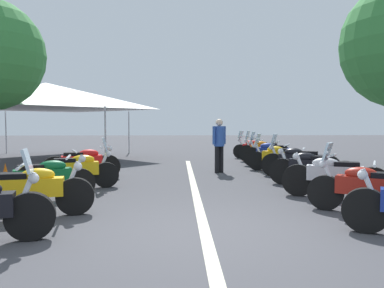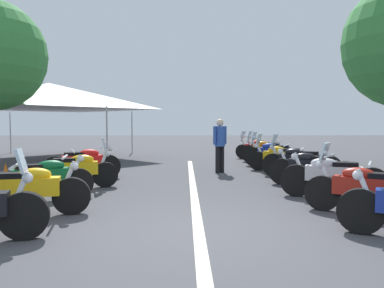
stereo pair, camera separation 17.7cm
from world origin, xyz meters
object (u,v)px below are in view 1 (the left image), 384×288
motorcycle_right_row_5 (280,157)px  motorcycle_right_row_6 (272,153)px  traffic_cone_0 (6,176)px  motorcycle_left_row_1 (28,190)px  motorcycle_left_row_4 (83,163)px  motorcycle_left_row_3 (77,169)px  motorcycle_right_row_4 (299,161)px  motorcycle_right_row_8 (255,148)px  motorcycle_right_row_3 (312,167)px  motorcycle_right_row_7 (264,150)px  bystander_0 (219,141)px  motorcycle_left_row_2 (44,178)px  event_tent (46,96)px  motorcycle_right_row_2 (334,176)px  motorcycle_right_row_1 (370,188)px

motorcycle_right_row_5 → motorcycle_right_row_6: motorcycle_right_row_6 is taller
traffic_cone_0 → motorcycle_left_row_1: bearing=-149.5°
motorcycle_left_row_4 → motorcycle_left_row_3: bearing=-100.9°
motorcycle_right_row_4 → motorcycle_left_row_3: bearing=42.8°
motorcycle_left_row_1 → motorcycle_right_row_6: motorcycle_right_row_6 is taller
motorcycle_right_row_8 → traffic_cone_0: (-6.79, 7.21, -0.17)m
motorcycle_right_row_3 → motorcycle_right_row_7: (5.47, -0.08, 0.01)m
motorcycle_right_row_5 → motorcycle_right_row_6: bearing=-66.3°
motorcycle_left_row_1 → bystander_0: bearing=43.9°
motorcycle_right_row_4 → motorcycle_left_row_4: bearing=29.4°
motorcycle_right_row_8 → traffic_cone_0: bearing=75.8°
motorcycle_left_row_2 → motorcycle_left_row_4: motorcycle_left_row_4 is taller
motorcycle_right_row_6 → motorcycle_right_row_7: 1.49m
motorcycle_left_row_3 → event_tent: size_ratio=0.29×
motorcycle_left_row_3 → bystander_0: (2.68, -3.62, 0.51)m
motorcycle_right_row_7 → motorcycle_right_row_8: (1.22, 0.12, -0.02)m
motorcycle_left_row_2 → motorcycle_right_row_2: 5.82m
motorcycle_left_row_4 → bystander_0: size_ratio=1.19×
motorcycle_left_row_1 → bystander_0: size_ratio=1.28×
motorcycle_right_row_2 → motorcycle_right_row_7: motorcycle_right_row_7 is taller
motorcycle_right_row_8 → bystander_0: size_ratio=1.05×
motorcycle_left_row_1 → motorcycle_left_row_3: 2.63m
motorcycle_left_row_4 → motorcycle_right_row_4: 5.95m
bystander_0 → motorcycle_right_row_6: bearing=87.9°
motorcycle_left_row_1 → bystander_0: (5.31, -3.69, 0.51)m
motorcycle_right_row_8 → motorcycle_right_row_6: bearing=123.7°
traffic_cone_0 → event_tent: event_tent is taller
motorcycle_right_row_1 → motorcycle_right_row_7: 8.31m
motorcycle_right_row_1 → motorcycle_right_row_3: 2.84m
motorcycle_left_row_3 → motorcycle_right_row_6: bearing=21.5°
motorcycle_right_row_8 → bystander_0: (-4.16, 1.94, 0.51)m
motorcycle_right_row_6 → motorcycle_right_row_1: bearing=114.3°
traffic_cone_0 → bystander_0: size_ratio=0.37×
motorcycle_left_row_3 → motorcycle_right_row_6: 6.97m
motorcycle_right_row_5 → motorcycle_right_row_8: 3.93m
motorcycle_right_row_3 → motorcycle_right_row_6: bearing=-62.7°
motorcycle_right_row_8 → traffic_cone_0: size_ratio=2.83×
motorcycle_right_row_4 → motorcycle_right_row_1: bearing=115.1°
motorcycle_right_row_1 → traffic_cone_0: (2.74, 7.21, -0.17)m
motorcycle_right_row_6 → traffic_cone_0: bearing=54.1°
motorcycle_left_row_4 → motorcycle_right_row_6: 6.44m
motorcycle_right_row_2 → traffic_cone_0: motorcycle_right_row_2 is taller
motorcycle_left_row_3 → motorcycle_right_row_3: (0.15, -5.60, 0.00)m
motorcycle_left_row_2 → motorcycle_right_row_3: (1.45, -5.88, 0.01)m
motorcycle_left_row_1 → motorcycle_right_row_5: size_ratio=1.07×
motorcycle_left_row_1 → traffic_cone_0: (2.68, 1.58, -0.16)m
motorcycle_right_row_7 → traffic_cone_0: 9.21m
motorcycle_right_row_5 → motorcycle_left_row_2: bearing=61.9°
motorcycle_left_row_2 → motorcycle_right_row_3: bearing=-8.3°
motorcycle_left_row_3 → traffic_cone_0: size_ratio=3.20×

